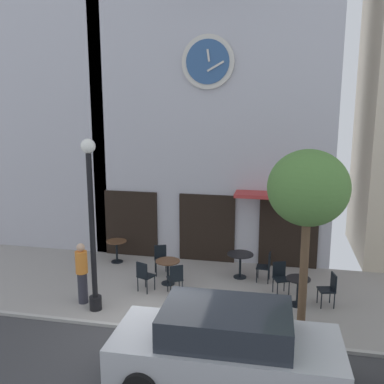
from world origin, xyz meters
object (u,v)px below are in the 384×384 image
street_lamp (92,226)px  cafe_table_center_right (298,287)px  parked_car_silver (226,347)px  cafe_table_center (240,260)px  cafe_chair_facing_street (266,265)px  cafe_chair_left_end (144,274)px  cafe_chair_corner (176,277)px  cafe_chair_right_end (280,275)px  cafe_table_rightmost (168,267)px  cafe_table_center_left (117,247)px  pedestrian_orange (82,272)px  street_tree (308,190)px  cafe_chair_mid_row (161,257)px  cafe_chair_near_lamp (330,287)px

street_lamp → cafe_table_center_right: (5.16, 1.33, -1.74)m
street_lamp → parked_car_silver: bearing=-31.9°
cafe_table_center → cafe_chair_facing_street: (0.79, -0.14, -0.05)m
cafe_chair_facing_street → cafe_chair_left_end: bearing=-156.6°
cafe_table_center → cafe_table_center_right: size_ratio=1.05×
cafe_chair_corner → cafe_chair_right_end: (2.86, 0.71, 0.00)m
cafe_chair_corner → cafe_chair_left_end: bearing=179.8°
cafe_table_rightmost → cafe_table_center: size_ratio=0.91×
cafe_table_center_left → cafe_table_center_right: bearing=-19.0°
cafe_table_center → cafe_chair_facing_street: bearing=-10.3°
cafe_chair_corner → cafe_chair_left_end: size_ratio=1.00×
cafe_chair_left_end → pedestrian_orange: 1.75m
cafe_table_center_right → street_tree: bearing=-86.9°
cafe_table_center → parked_car_silver: 5.21m
cafe_chair_mid_row → cafe_chair_corner: bearing=-59.5°
street_lamp → cafe_chair_right_end: size_ratio=4.94×
cafe_table_rightmost → parked_car_silver: (2.29, -4.28, 0.24)m
cafe_chair_near_lamp → cafe_chair_facing_street: bearing=143.1°
cafe_table_rightmost → cafe_chair_facing_street: (2.84, 0.78, 0.01)m
street_lamp → cafe_chair_corner: (1.83, 1.29, -1.73)m
cafe_chair_corner → parked_car_silver: 4.07m
cafe_chair_right_end → cafe_chair_mid_row: bearing=169.1°
cafe_table_rightmost → cafe_table_center_right: cafe_table_center_right is taller
cafe_chair_left_end → cafe_chair_facing_street: bearing=23.4°
cafe_chair_facing_street → parked_car_silver: 5.09m
cafe_chair_facing_street → cafe_chair_corner: same height
cafe_table_rightmost → cafe_chair_facing_street: size_ratio=0.81×
cafe_chair_corner → pedestrian_orange: (-2.32, -0.99, 0.33)m
cafe_table_center → cafe_chair_mid_row: (-2.48, -0.18, -0.05)m
cafe_table_center_left → cafe_table_center_right: cafe_table_center_right is taller
cafe_chair_facing_street → cafe_chair_left_end: 3.66m
cafe_chair_corner → parked_car_silver: parked_car_silver is taller
parked_car_silver → street_tree: bearing=59.5°
cafe_table_center → cafe_chair_near_lamp: 2.87m
parked_car_silver → cafe_table_rightmost: bearing=118.1°
street_lamp → cafe_table_center_right: street_lamp is taller
street_tree → cafe_table_center_right: bearing=93.1°
cafe_chair_corner → cafe_table_center: bearing=44.2°
pedestrian_orange → cafe_table_center: bearing=33.1°
cafe_table_center_right → pedestrian_orange: (-5.65, -1.03, 0.35)m
cafe_chair_facing_street → cafe_chair_near_lamp: bearing=-36.9°
cafe_table_center_left → cafe_chair_mid_row: bearing=-20.5°
cafe_table_center_left → cafe_chair_left_end: cafe_chair_left_end is taller
cafe_chair_near_lamp → cafe_chair_corner: bearing=-177.6°
street_tree → cafe_chair_corner: street_tree is taller
cafe_chair_right_end → cafe_chair_near_lamp: (1.28, -0.54, 0.00)m
cafe_chair_near_lamp → cafe_table_rightmost: bearing=173.7°
cafe_chair_right_end → cafe_chair_left_end: (-3.78, -0.71, 0.00)m
street_tree → cafe_chair_left_end: (-4.30, 1.04, -2.83)m
cafe_table_center_left → cafe_table_center: bearing=-6.3°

